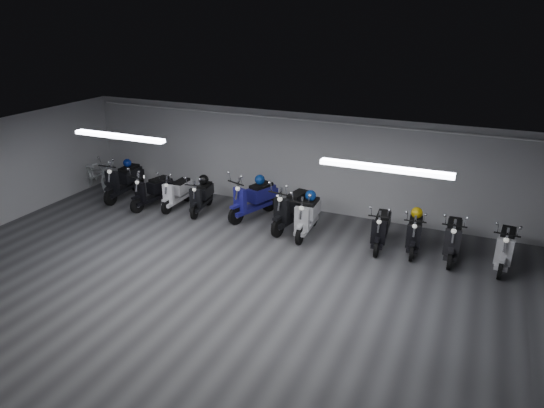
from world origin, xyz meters
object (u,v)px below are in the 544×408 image
at_px(bicycle, 96,171).
at_px(scooter_10, 506,241).
at_px(helmet_4, 127,163).
at_px(scooter_6, 307,210).
at_px(helmet_3, 311,196).
at_px(scooter_0, 123,175).
at_px(scooter_9, 454,232).
at_px(helmet_0, 260,180).
at_px(scooter_2, 176,188).
at_px(scooter_3, 201,192).
at_px(scooter_8, 415,227).
at_px(scooter_1, 152,186).
at_px(scooter_4, 253,193).
at_px(scooter_7, 381,223).
at_px(helmet_2, 417,213).
at_px(helmet_1, 204,180).
at_px(scooter_5, 292,202).

bearing_deg(bicycle, scooter_10, -71.92).
distance_m(bicycle, helmet_4, 1.23).
height_order(scooter_6, helmet_3, scooter_6).
xyz_separation_m(scooter_0, scooter_9, (9.56, -0.11, -0.09)).
bearing_deg(helmet_0, scooter_2, -169.16).
bearing_deg(bicycle, scooter_3, -72.68).
distance_m(scooter_8, bicycle, 9.88).
bearing_deg(scooter_6, scooter_1, 177.16).
relative_size(scooter_3, scooter_6, 0.89).
bearing_deg(scooter_0, scooter_4, 0.00).
relative_size(scooter_8, helmet_0, 5.78).
xyz_separation_m(scooter_0, scooter_2, (1.94, -0.01, -0.13)).
distance_m(scooter_7, helmet_3, 1.92).
bearing_deg(helmet_2, scooter_7, -155.68).
xyz_separation_m(scooter_0, scooter_10, (10.67, -0.14, -0.09)).
relative_size(helmet_2, helmet_4, 1.10).
height_order(scooter_0, scooter_6, scooter_0).
height_order(scooter_2, scooter_6, scooter_6).
height_order(helmet_1, helmet_4, helmet_4).
distance_m(scooter_10, helmet_2, 2.02).
distance_m(scooter_1, helmet_3, 4.80).
bearing_deg(scooter_4, scooter_0, -157.86).
height_order(scooter_2, scooter_5, scooter_5).
xyz_separation_m(scooter_3, helmet_4, (-2.78, 0.28, 0.44)).
distance_m(scooter_0, scooter_10, 10.67).
relative_size(scooter_1, helmet_3, 6.14).
bearing_deg(scooter_0, scooter_9, -3.32).
bearing_deg(helmet_4, scooter_5, -3.28).
relative_size(bicycle, helmet_3, 7.23).
bearing_deg(helmet_1, scooter_7, -4.52).
relative_size(scooter_6, helmet_2, 6.57).
relative_size(helmet_1, helmet_4, 1.16).
xyz_separation_m(scooter_3, scooter_4, (1.54, 0.21, 0.12)).
xyz_separation_m(scooter_6, scooter_10, (4.61, 0.12, -0.03)).
bearing_deg(scooter_7, helmet_1, 171.72).
height_order(scooter_2, scooter_3, scooter_2).
bearing_deg(scooter_1, helmet_0, 25.61).
xyz_separation_m(helmet_2, helmet_3, (-2.64, -0.15, 0.09)).
distance_m(scooter_4, bicycle, 5.48).
relative_size(scooter_0, scooter_6, 1.09).
bearing_deg(scooter_9, scooter_5, 177.48).
height_order(scooter_8, helmet_1, scooter_8).
relative_size(scooter_9, helmet_2, 6.33).
bearing_deg(scooter_4, helmet_0, 90.00).
xyz_separation_m(scooter_0, scooter_7, (7.92, -0.20, -0.11)).
height_order(scooter_5, scooter_10, scooter_5).
height_order(scooter_3, scooter_9, scooter_9).
relative_size(scooter_3, helmet_4, 6.46).
bearing_deg(scooter_9, scooter_10, -2.82).
height_order(scooter_0, scooter_10, scooter_0).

